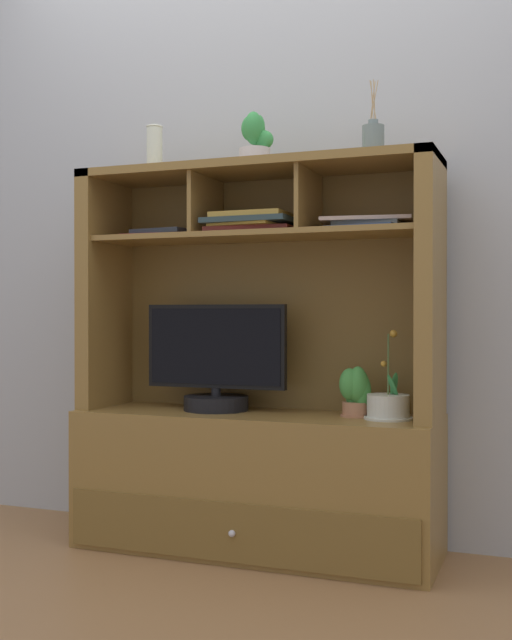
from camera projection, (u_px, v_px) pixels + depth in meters
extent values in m
cube|color=#996C42|center=(256.00, 553.00, 2.91)|extent=(6.00, 6.00, 0.02)
cube|color=#ACB1B4|center=(278.00, 179.00, 3.12)|extent=(6.00, 0.02, 2.80)
cube|color=olive|center=(256.00, 481.00, 2.91)|extent=(1.32, 0.43, 0.51)
cube|color=brown|center=(233.00, 533.00, 2.70)|extent=(1.27, 0.01, 0.20)
sphere|color=silver|center=(232.00, 534.00, 2.69)|extent=(0.02, 0.02, 0.02)
cube|color=olive|center=(106.00, 291.00, 3.12)|extent=(0.06, 0.35, 0.90)
cube|color=olive|center=(431.00, 287.00, 2.68)|extent=(0.06, 0.35, 0.90)
cube|color=brown|center=(271.00, 294.00, 3.05)|extent=(1.26, 0.02, 0.87)
cube|color=olive|center=(256.00, 169.00, 2.90)|extent=(1.32, 0.35, 0.03)
cube|color=olive|center=(256.00, 236.00, 2.90)|extent=(1.20, 0.31, 0.02)
cube|color=olive|center=(206.00, 206.00, 2.97)|extent=(0.02, 0.30, 0.22)
cube|color=olive|center=(309.00, 201.00, 2.83)|extent=(0.02, 0.30, 0.22)
cylinder|color=black|center=(216.00, 403.00, 2.97)|extent=(0.24, 0.24, 0.05)
cylinder|color=black|center=(216.00, 392.00, 2.97)|extent=(0.04, 0.04, 0.03)
cube|color=black|center=(216.00, 346.00, 2.97)|extent=(0.55, 0.03, 0.31)
cube|color=black|center=(214.00, 346.00, 2.95)|extent=(0.52, 0.00, 0.28)
cylinder|color=silver|center=(388.00, 407.00, 2.72)|extent=(0.15, 0.15, 0.08)
cylinder|color=silver|center=(388.00, 418.00, 2.72)|extent=(0.17, 0.17, 0.01)
cylinder|color=#4C6B38|center=(388.00, 364.00, 2.72)|extent=(0.01, 0.03, 0.21)
sphere|color=#BC872A|center=(383.00, 364.00, 2.73)|extent=(0.02, 0.02, 0.02)
sphere|color=#BC872A|center=(393.00, 334.00, 2.73)|extent=(0.03, 0.03, 0.03)
ellipsoid|color=#378E48|center=(393.00, 386.00, 2.70)|extent=(0.05, 0.06, 0.09)
ellipsoid|color=#378E48|center=(394.00, 386.00, 2.72)|extent=(0.05, 0.06, 0.10)
cylinder|color=#AB714E|center=(356.00, 409.00, 2.79)|extent=(0.09, 0.09, 0.05)
cylinder|color=#AB714E|center=(356.00, 415.00, 2.79)|extent=(0.11, 0.11, 0.01)
ellipsoid|color=#41943E|center=(362.00, 393.00, 2.79)|extent=(0.06, 0.07, 0.14)
ellipsoid|color=#41943E|center=(361.00, 381.00, 2.82)|extent=(0.05, 0.06, 0.08)
ellipsoid|color=#41943E|center=(355.00, 394.00, 2.80)|extent=(0.07, 0.05, 0.13)
ellipsoid|color=#41943E|center=(353.00, 395.00, 2.80)|extent=(0.05, 0.05, 0.09)
ellipsoid|color=#41943E|center=(350.00, 384.00, 2.78)|extent=(0.07, 0.06, 0.11)
ellipsoid|color=#41943E|center=(358.00, 384.00, 2.78)|extent=(0.07, 0.07, 0.13)
cube|color=#A03238|center=(162.00, 236.00, 3.04)|extent=(0.28, 0.20, 0.01)
cube|color=#2B3139|center=(165.00, 232.00, 3.03)|extent=(0.24, 0.18, 0.02)
cube|color=#314A77|center=(368.00, 229.00, 2.79)|extent=(0.27, 0.25, 0.01)
cube|color=slate|center=(368.00, 225.00, 2.79)|extent=(0.24, 0.18, 0.02)
cube|color=beige|center=(367.00, 221.00, 2.80)|extent=(0.34, 0.25, 0.01)
cube|color=#9A3A33|center=(251.00, 230.00, 2.89)|extent=(0.33, 0.18, 0.02)
cube|color=gold|center=(249.00, 226.00, 2.89)|extent=(0.26, 0.23, 0.01)
cube|color=#293B3D|center=(252.00, 222.00, 2.87)|extent=(0.33, 0.24, 0.02)
cube|color=#BB9039|center=(252.00, 216.00, 2.88)|extent=(0.27, 0.19, 0.02)
cylinder|color=slate|center=(373.00, 142.00, 2.76)|extent=(0.08, 0.08, 0.11)
cylinder|color=slate|center=(373.00, 123.00, 2.76)|extent=(0.03, 0.03, 0.02)
cylinder|color=tan|center=(374.00, 103.00, 2.75)|extent=(0.00, 0.03, 0.16)
cylinder|color=tan|center=(374.00, 103.00, 2.76)|extent=(0.04, 0.01, 0.16)
cylinder|color=tan|center=(372.00, 103.00, 2.76)|extent=(0.02, 0.02, 0.16)
cylinder|color=tan|center=(372.00, 103.00, 2.75)|extent=(0.02, 0.02, 0.16)
cylinder|color=tan|center=(373.00, 103.00, 2.75)|extent=(0.03, 0.01, 0.16)
cylinder|color=silver|center=(255.00, 157.00, 2.88)|extent=(0.11, 0.11, 0.06)
cylinder|color=silver|center=(255.00, 163.00, 2.88)|extent=(0.13, 0.13, 0.01)
ellipsoid|color=green|center=(263.00, 140.00, 2.88)|extent=(0.08, 0.05, 0.07)
ellipsoid|color=green|center=(259.00, 128.00, 2.91)|extent=(0.04, 0.05, 0.10)
ellipsoid|color=green|center=(250.00, 128.00, 2.89)|extent=(0.07, 0.04, 0.09)
ellipsoid|color=green|center=(253.00, 128.00, 2.87)|extent=(0.06, 0.08, 0.12)
cylinder|color=silver|center=(155.00, 151.00, 3.07)|extent=(0.06, 0.06, 0.18)
torus|color=silver|center=(155.00, 127.00, 3.07)|extent=(0.06, 0.06, 0.01)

